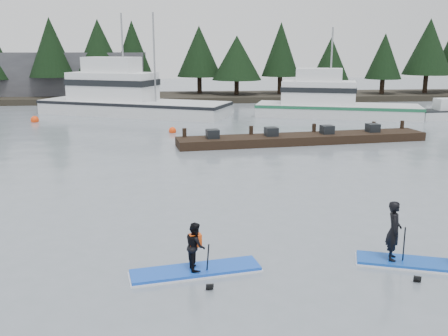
{
  "coord_description": "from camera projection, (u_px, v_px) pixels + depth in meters",
  "views": [
    {
      "loc": [
        -1.8,
        -12.24,
        5.55
      ],
      "look_at": [
        0.0,
        6.0,
        1.1
      ],
      "focal_mm": 40.0,
      "sensor_mm": 36.0,
      "label": 1
    }
  ],
  "objects": [
    {
      "name": "ground",
      "position": [
        246.0,
        261.0,
        13.32
      ],
      "size": [
        160.0,
        160.0,
        0.0
      ],
      "primitive_type": "plane",
      "color": "slate",
      "rests_on": "ground"
    },
    {
      "name": "far_shore",
      "position": [
        191.0,
        97.0,
        53.87
      ],
      "size": [
        70.0,
        8.0,
        0.6
      ],
      "primitive_type": "cube",
      "color": "#2D281E",
      "rests_on": "ground"
    },
    {
      "name": "treeline",
      "position": [
        191.0,
        100.0,
        53.94
      ],
      "size": [
        60.0,
        4.0,
        8.0
      ],
      "primitive_type": null,
      "color": "black",
      "rests_on": "ground"
    },
    {
      "name": "waterfront_building",
      "position": [
        61.0,
        76.0,
        53.95
      ],
      "size": [
        18.0,
        6.0,
        5.0
      ],
      "primitive_type": "cube",
      "color": "#4C4C51",
      "rests_on": "ground"
    },
    {
      "name": "fishing_boat_large",
      "position": [
        128.0,
        106.0,
        42.16
      ],
      "size": [
        16.41,
        10.73,
        9.22
      ],
      "rotation": [
        0.0,
        0.0,
        -0.43
      ],
      "color": "silver",
      "rests_on": "ground"
    },
    {
      "name": "fishing_boat_medium",
      "position": [
        332.0,
        110.0,
        40.85
      ],
      "size": [
        13.48,
        7.5,
        7.93
      ],
      "rotation": [
        0.0,
        0.0,
        -0.31
      ],
      "color": "silver",
      "rests_on": "ground"
    },
    {
      "name": "floating_dock",
      "position": [
        303.0,
        139.0,
        29.65
      ],
      "size": [
        15.19,
        3.82,
        0.5
      ],
      "primitive_type": "cube",
      "rotation": [
        0.0,
        0.0,
        0.12
      ],
      "color": "black",
      "rests_on": "ground"
    },
    {
      "name": "buoy_a",
      "position": [
        35.0,
        122.0,
        37.94
      ],
      "size": [
        0.61,
        0.61,
        0.61
      ],
      "primitive_type": "sphere",
      "color": "#FF3F0C",
      "rests_on": "ground"
    },
    {
      "name": "buoy_b",
      "position": [
        173.0,
        133.0,
        33.27
      ],
      "size": [
        0.49,
        0.49,
        0.49
      ],
      "primitive_type": "sphere",
      "color": "#FF3F0C",
      "rests_on": "ground"
    },
    {
      "name": "buoy_c",
      "position": [
        324.0,
        117.0,
        40.51
      ],
      "size": [
        0.64,
        0.64,
        0.64
      ],
      "primitive_type": "sphere",
      "color": "#FF3F0C",
      "rests_on": "ground"
    },
    {
      "name": "paddleboard_solo",
      "position": [
        196.0,
        258.0,
        12.49
      ],
      "size": [
        3.35,
        1.34,
        1.81
      ],
      "rotation": [
        0.0,
        0.0,
        0.17
      ],
      "color": "blue",
      "rests_on": "ground"
    },
    {
      "name": "paddleboard_duo",
      "position": [
        424.0,
        246.0,
        12.86
      ],
      "size": [
        3.44,
        1.91,
        2.18
      ],
      "rotation": [
        0.0,
        0.0,
        -0.34
      ],
      "color": "#1348B3",
      "rests_on": "ground"
    }
  ]
}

